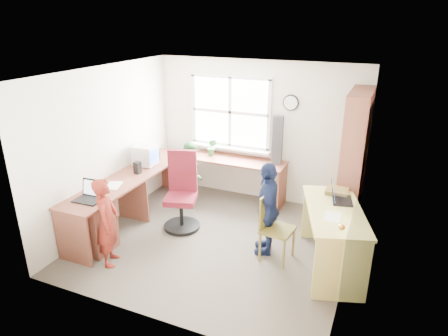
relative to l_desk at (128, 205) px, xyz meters
name	(u,v)px	position (x,y,z in m)	size (l,w,h in m)	color
room	(220,160)	(1.32, 0.38, 0.76)	(3.64, 3.44, 2.44)	#474037
l_desk	(128,205)	(0.00, 0.00, 0.00)	(2.38, 2.95, 0.75)	brown
right_desk	(333,225)	(2.89, 0.32, 0.14)	(1.06, 1.56, 0.82)	#D9D06C
bookshelf	(353,166)	(2.96, 1.47, 0.55)	(0.30, 1.02, 2.10)	brown
swivel_chair	(182,195)	(0.62, 0.51, 0.05)	(0.69, 0.69, 1.18)	black
wooden_chair	(273,224)	(2.14, 0.22, 0.04)	(0.44, 0.44, 0.91)	brown
crt_monitor	(145,155)	(-0.24, 0.87, 0.47)	(0.36, 0.32, 0.34)	silver
laptop_left	(91,195)	(-0.19, -0.52, 0.35)	(0.37, 0.31, 0.25)	black
laptop_right	(338,197)	(2.89, 0.58, 0.42)	(0.34, 0.38, 0.23)	black
speaker_a	(137,168)	(-0.15, 0.51, 0.39)	(0.10, 0.10, 0.19)	black
speaker_b	(157,157)	(-0.15, 1.08, 0.38)	(0.10, 0.10, 0.16)	black
cd_tower	(277,140)	(1.71, 1.80, 0.70)	(0.18, 0.16, 0.81)	black
game_box	(337,191)	(2.84, 0.83, 0.40)	(0.29, 0.29, 0.06)	red
paper_a	(113,185)	(-0.20, -0.03, 0.30)	(0.29, 0.35, 0.00)	silver
paper_b	(332,217)	(2.89, 0.10, 0.37)	(0.20, 0.28, 0.00)	silver
potted_plant	(212,147)	(0.57, 1.72, 0.45)	(0.17, 0.14, 0.31)	#337F3E
person_red	(107,222)	(0.23, -0.73, 0.14)	(0.43, 0.29, 1.19)	maroon
person_green	(192,173)	(0.39, 1.28, 0.09)	(0.53, 0.42, 1.10)	#2B6C2F
person_navy	(268,208)	(2.02, 0.34, 0.19)	(0.76, 0.32, 1.30)	#152044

